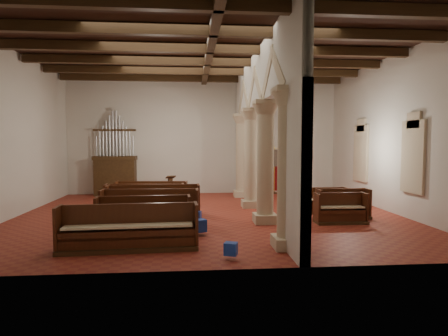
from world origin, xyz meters
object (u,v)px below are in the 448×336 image
(processional_banner, at_px, (274,178))
(nave_pew_0, at_px, (129,235))
(aisle_pew_0, at_px, (341,213))
(lectern, at_px, (170,188))
(pipe_organ, at_px, (115,168))

(processional_banner, bearing_deg, nave_pew_0, -130.11)
(processional_banner, height_order, aisle_pew_0, processional_banner)
(processional_banner, bearing_deg, lectern, 178.52)
(pipe_organ, bearing_deg, nave_pew_0, -76.90)
(pipe_organ, distance_m, aisle_pew_0, 11.46)
(nave_pew_0, height_order, aisle_pew_0, nave_pew_0)
(pipe_organ, distance_m, lectern, 3.03)
(lectern, relative_size, nave_pew_0, 0.31)
(pipe_organ, height_order, nave_pew_0, pipe_organ)
(nave_pew_0, bearing_deg, processional_banner, 55.88)
(lectern, bearing_deg, processional_banner, -14.27)
(lectern, height_order, aisle_pew_0, lectern)
(lectern, xyz_separation_m, aisle_pew_0, (6.02, -6.53, -0.10))
(pipe_organ, relative_size, aisle_pew_0, 2.58)
(processional_banner, relative_size, aisle_pew_0, 1.46)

